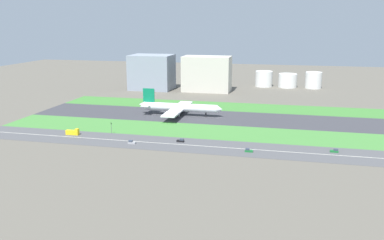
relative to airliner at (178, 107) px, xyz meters
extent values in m
plane|color=#5B564C|center=(30.81, 0.00, -6.23)|extent=(800.00, 800.00, 0.00)
cube|color=#38383D|center=(30.81, 0.00, -6.18)|extent=(280.00, 46.00, 0.10)
cube|color=#3D7A33|center=(30.81, 41.00, -6.18)|extent=(280.00, 36.00, 0.10)
cube|color=#427F38|center=(30.81, -41.00, -6.18)|extent=(280.00, 36.00, 0.10)
cube|color=#4C4C4F|center=(30.81, -73.00, -6.18)|extent=(280.00, 28.00, 0.10)
cube|color=silver|center=(30.81, -73.00, -6.13)|extent=(266.00, 0.50, 0.01)
cylinder|color=white|center=(1.68, 0.00, 0.07)|extent=(56.00, 6.00, 6.00)
cone|color=white|center=(31.68, 0.00, 0.07)|extent=(4.00, 5.70, 5.70)
cone|color=white|center=(-28.82, 0.00, 0.87)|extent=(5.00, 5.40, 5.40)
cube|color=#0C724C|center=(-23.32, 0.00, 8.07)|extent=(9.00, 0.80, 11.00)
cube|color=white|center=(-24.32, 0.00, 1.07)|extent=(6.00, 16.00, 0.60)
cube|color=white|center=(-0.32, 15.00, -1.13)|extent=(10.00, 26.00, 1.00)
cylinder|color=gray|center=(0.68, 9.00, -3.33)|extent=(5.00, 3.20, 3.20)
cube|color=white|center=(-0.32, -15.00, -1.13)|extent=(10.00, 26.00, 1.00)
cylinder|color=gray|center=(0.68, -9.00, -3.33)|extent=(5.00, 3.20, 3.20)
cylinder|color=black|center=(21.28, 0.00, -4.53)|extent=(1.00, 1.00, 3.20)
cylinder|color=black|center=(-2.32, 3.50, -4.53)|extent=(1.00, 1.00, 3.20)
cylinder|color=black|center=(-2.32, -3.50, -4.53)|extent=(1.00, 1.00, 3.20)
cube|color=#19662D|center=(60.72, -78.00, -5.58)|extent=(4.40, 1.80, 1.10)
cube|color=#333D4C|center=(59.92, -78.00, -4.58)|extent=(2.20, 1.66, 0.90)
cube|color=yellow|center=(-50.68, -68.00, -4.73)|extent=(8.40, 2.50, 2.80)
cube|color=yellow|center=(-47.48, -68.00, -2.73)|extent=(2.00, 2.30, 1.20)
cube|color=black|center=(19.47, -68.00, -5.58)|extent=(4.40, 1.80, 1.10)
cube|color=#333D4C|center=(20.27, -68.00, -4.58)|extent=(2.20, 1.66, 0.90)
cube|color=#99999E|center=(-7.07, -78.00, -5.58)|extent=(4.40, 1.80, 1.10)
cube|color=#333D4C|center=(-7.87, -78.00, -4.58)|extent=(2.20, 1.66, 0.90)
cube|color=#19662D|center=(105.93, -68.00, -5.58)|extent=(4.40, 1.80, 1.10)
cube|color=#333D4C|center=(106.73, -68.00, -4.58)|extent=(2.20, 1.66, 0.90)
cylinder|color=#4C4C51|center=(-27.86, -60.00, -3.13)|extent=(0.24, 0.24, 6.00)
cube|color=black|center=(-27.86, -60.00, 0.47)|extent=(0.36, 0.36, 1.20)
sphere|color=#19D826|center=(-27.86, -60.20, 0.77)|extent=(0.24, 0.24, 0.24)
cube|color=gray|center=(-59.19, 114.00, 11.70)|extent=(43.11, 33.22, 35.87)
cube|color=beige|center=(-0.58, 114.00, 11.52)|extent=(48.00, 25.71, 35.50)
cylinder|color=silver|center=(54.34, 159.00, 2.20)|extent=(18.37, 18.37, 16.86)
cylinder|color=silver|center=(79.83, 159.00, 1.14)|extent=(19.54, 19.54, 14.75)
cylinder|color=silver|center=(106.63, 159.00, 2.39)|extent=(17.08, 17.08, 17.23)
camera|label=1|loc=(78.63, -291.09, 62.87)|focal=38.11mm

